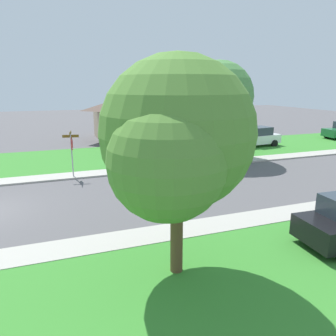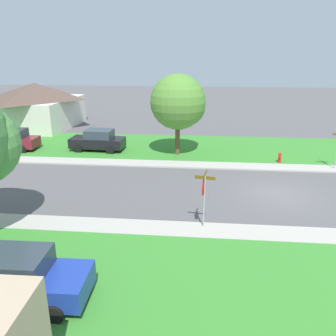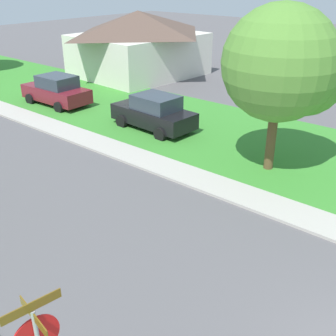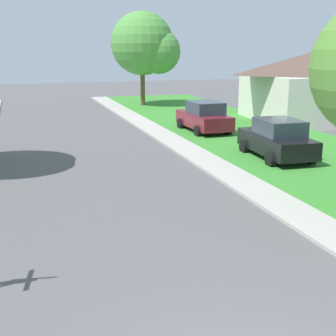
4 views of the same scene
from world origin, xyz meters
name	(u,v)px [view 2 (image 2 of 4)]	position (x,y,z in m)	size (l,w,h in m)	color
ground_plane	(279,194)	(0.00, 0.00, 0.00)	(120.00, 120.00, 0.00)	#565456
sidewalk_east	(98,162)	(4.70, 12.00, 0.05)	(1.40, 56.00, 0.10)	#ADA89E
lawn_east	(113,145)	(9.40, 12.00, 0.04)	(8.00, 56.00, 0.08)	#38842D
sidewalk_west	(41,223)	(-4.70, 12.00, 0.05)	(1.40, 56.00, 0.10)	#ADA89E
stop_sign_far_corner	(204,191)	(-4.38, 4.36, 1.89)	(0.91, 0.91, 2.77)	#9E9EA3
car_maroon_across_road	(11,140)	(7.25, 19.90, 0.87)	(2.11, 4.34, 1.76)	maroon
car_blue_near_corner	(21,278)	(-9.82, 10.23, 0.87)	(2.11, 4.34, 1.76)	#1E389E
car_black_kerbside_mid	(98,140)	(7.76, 12.81, 0.87)	(2.22, 4.39, 1.76)	black
tree_across_left	(180,103)	(7.44, 6.16, 4.00)	(4.46, 4.15, 6.22)	brown
house_right_setback	(37,105)	(16.07, 21.69, 2.38)	(9.50, 8.38, 4.60)	silver
fire_hydrant	(280,158)	(5.79, -1.20, 0.44)	(0.38, 0.22, 0.83)	red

